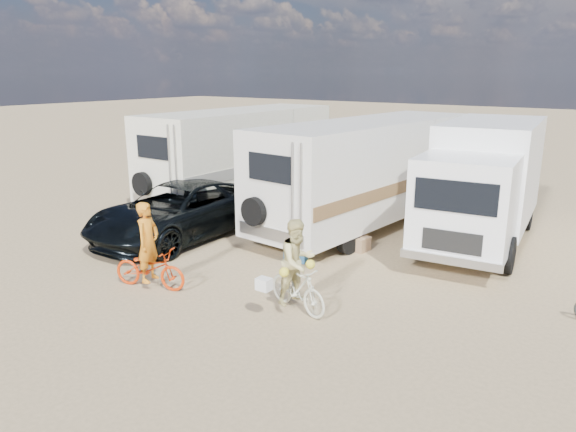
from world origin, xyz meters
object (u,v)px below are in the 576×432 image
Objects in this scene: rv_left at (240,156)px; dark_suv at (179,211)px; box_truck at (483,185)px; crate at (359,244)px; rv_main at (367,174)px; rider_man at (149,250)px; bike_woman at (297,288)px; cooler at (296,253)px; bike_man at (150,268)px; rider_woman at (297,270)px.

rv_left reaches higher than dark_suv.
box_truck is 3.84m from crate.
rv_main is 7.66m from rider_man.
bike_woman is (-1.62, -6.71, -1.20)m from box_truck.
box_truck reaches higher than crate.
bike_man is at bearing -135.10° from cooler.
crate is at bearing -140.23° from box_truck.
box_truck is 9.23m from bike_man.
cooler is 1.93m from crate.
bike_man is 3.66× the size of crate.
rv_main is 4.32m from cooler.
box_truck is at bearing -49.65° from rider_man.
rv_left is 4.66× the size of bike_man.
rv_main reaches higher than dark_suv.
rider_man reaches higher than cooler.
box_truck is at bearing 30.17° from dark_suv.
rv_main is 1.09× the size of rv_left.
rv_left is (-5.45, 0.23, 0.04)m from rv_main.
rider_man is at bearing -96.86° from rv_main.
bike_woman is 4.22m from crate.
rv_main is at bearing 46.99° from dark_suv.
rider_woman is (7.31, -6.74, -0.81)m from rv_left.
crate is at bearing 25.53° from rider_woman.
rider_woman is 3.06m from cooler.
rv_main is 5.45m from rv_left.
rv_main is 1.55× the size of dark_suv.
bike_man is (3.93, -7.70, -1.23)m from rv_left.
dark_suv is 3.29× the size of rider_woman.
crate is (0.92, 1.70, -0.03)m from cooler.
bike_woman is 0.90× the size of rider_man.
dark_suv is at bearing 20.32° from rider_man.
rider_man is (0.00, -0.00, 0.44)m from bike_man.
bike_man is at bearing -116.78° from crate.
rv_left is at bearing 107.34° from dark_suv.
rider_man is (-3.38, -0.96, 0.42)m from bike_woman.
rider_man is 1.03× the size of rider_woman.
rv_main is at bearing 72.77° from cooler.
rv_left reaches higher than rider_woman.
cooler is at bearing 2.61° from dark_suv.
rv_left is 4.54× the size of rider_man.
dark_suv is at bearing 165.50° from cooler.
rider_woman is at bearing 14.38° from bike_woman.
rider_woman is 3.65× the size of crate.
dark_suv reaches higher than bike_woman.
rv_main reaches higher than bike_man.
bike_woman is at bearing -90.72° from bike_man.
rv_left is at bearing 123.21° from cooler.
dark_suv is 3.84m from rider_man.
dark_suv is 3.56× the size of bike_woman.
rv_left reaches higher than rider_man.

